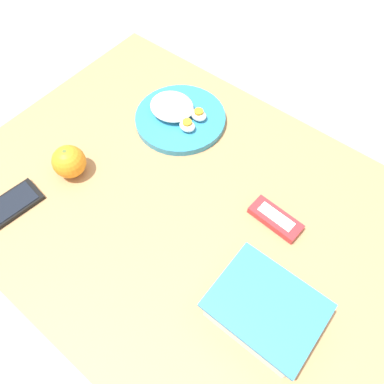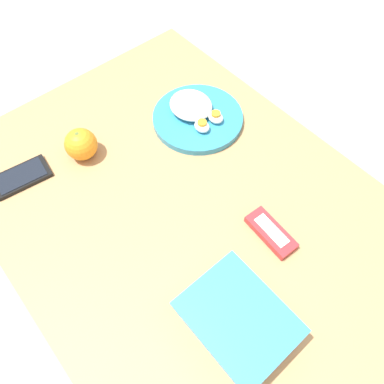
{
  "view_description": "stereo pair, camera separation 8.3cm",
  "coord_description": "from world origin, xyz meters",
  "px_view_note": "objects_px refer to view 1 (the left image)",
  "views": [
    {
      "loc": [
        -0.24,
        0.33,
        1.49
      ],
      "look_at": [
        0.04,
        -0.02,
        0.79
      ],
      "focal_mm": 35.0,
      "sensor_mm": 36.0,
      "label": 1
    },
    {
      "loc": [
        -0.3,
        0.27,
        1.49
      ],
      "look_at": [
        0.04,
        -0.02,
        0.79
      ],
      "focal_mm": 35.0,
      "sensor_mm": 36.0,
      "label": 2
    }
  ],
  "objects_px": {
    "orange_fruit": "(69,162)",
    "cell_phone": "(12,205)",
    "rice_plate": "(179,115)",
    "candy_bar": "(275,219)",
    "food_container": "(264,311)"
  },
  "relations": [
    {
      "from": "orange_fruit",
      "to": "cell_phone",
      "type": "relative_size",
      "value": 0.56
    },
    {
      "from": "orange_fruit",
      "to": "rice_plate",
      "type": "relative_size",
      "value": 0.33
    },
    {
      "from": "cell_phone",
      "to": "candy_bar",
      "type": "bearing_deg",
      "value": -145.08
    },
    {
      "from": "orange_fruit",
      "to": "candy_bar",
      "type": "distance_m",
      "value": 0.49
    },
    {
      "from": "candy_bar",
      "to": "cell_phone",
      "type": "distance_m",
      "value": 0.59
    },
    {
      "from": "rice_plate",
      "to": "candy_bar",
      "type": "bearing_deg",
      "value": 164.55
    },
    {
      "from": "food_container",
      "to": "candy_bar",
      "type": "xyz_separation_m",
      "value": [
        0.09,
        -0.19,
        -0.02
      ]
    },
    {
      "from": "rice_plate",
      "to": "orange_fruit",
      "type": "bearing_deg",
      "value": 72.34
    },
    {
      "from": "cell_phone",
      "to": "food_container",
      "type": "bearing_deg",
      "value": -165.72
    },
    {
      "from": "food_container",
      "to": "orange_fruit",
      "type": "distance_m",
      "value": 0.54
    },
    {
      "from": "food_container",
      "to": "cell_phone",
      "type": "xyz_separation_m",
      "value": [
        0.57,
        0.15,
        -0.03
      ]
    },
    {
      "from": "food_container",
      "to": "rice_plate",
      "type": "xyz_separation_m",
      "value": [
        0.45,
        -0.29,
        -0.02
      ]
    },
    {
      "from": "cell_phone",
      "to": "orange_fruit",
      "type": "bearing_deg",
      "value": -103.33
    },
    {
      "from": "orange_fruit",
      "to": "cell_phone",
      "type": "height_order",
      "value": "orange_fruit"
    },
    {
      "from": "food_container",
      "to": "candy_bar",
      "type": "height_order",
      "value": "food_container"
    }
  ]
}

